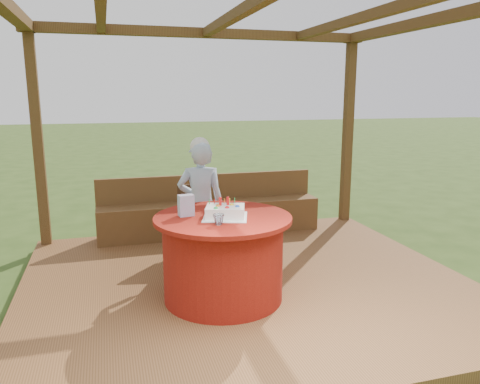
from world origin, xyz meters
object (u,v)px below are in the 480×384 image
table (223,257)px  gift_bag (186,205)px  chair (194,218)px  birthday_cake (225,212)px  bench (210,215)px  elderly_woman (201,202)px  drinking_glass (219,219)px

table → gift_bag: gift_bag is taller
chair → birthday_cake: birthday_cake is taller
bench → chair: bearing=-115.7°
table → gift_bag: size_ratio=6.47×
chair → birthday_cake: bearing=-88.2°
gift_bag → elderly_woman: bearing=62.9°
gift_bag → drinking_glass: 0.43m
bench → table: 2.10m
elderly_woman → gift_bag: 0.89m
bench → elderly_woman: 1.28m
elderly_woman → birthday_cake: 0.98m
table → elderly_woman: elderly_woman is taller
table → elderly_woman: size_ratio=0.88×
chair → elderly_woman: (0.01, -0.38, 0.27)m
bench → drinking_glass: bearing=-100.6°
elderly_woman → bench: bearing=72.7°
birthday_cake → gift_bag: gift_bag is taller
birthday_cake → gift_bag: bearing=155.6°
chair → drinking_glass: bearing=-92.6°
chair → table: bearing=-88.6°
table → elderly_woman: 0.97m
chair → elderly_woman: size_ratio=0.58×
elderly_woman → birthday_cake: bearing=-88.1°
elderly_woman → gift_bag: size_ratio=7.35×
chair → gift_bag: size_ratio=4.26×
bench → birthday_cake: 2.22m
table → birthday_cake: 0.45m
table → birthday_cake: (0.01, -0.05, 0.45)m
table → chair: size_ratio=1.52×
elderly_woman → birthday_cake: (0.03, -0.97, 0.13)m
elderly_woman → gift_bag: elderly_woman is taller
chair → gift_bag: (-0.29, -1.20, 0.45)m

